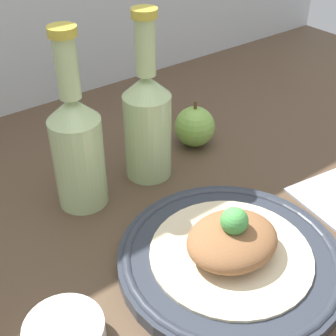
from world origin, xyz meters
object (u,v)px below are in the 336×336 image
at_px(plate, 230,258).
at_px(cider_bottle_right, 147,120).
at_px(plated_food, 232,242).
at_px(dipping_bowl, 65,335).
at_px(cider_bottle_left, 77,146).
at_px(apple, 195,127).

relative_size(plate, cider_bottle_right, 1.08).
bearing_deg(plated_food, cider_bottle_right, 81.36).
bearing_deg(plate, dipping_bowl, 174.19).
bearing_deg(cider_bottle_right, cider_bottle_left, 180.00).
bearing_deg(apple, dipping_bowl, -148.12).
distance_m(cider_bottle_left, cider_bottle_right, 0.12).
bearing_deg(plate, cider_bottle_left, 110.26).
relative_size(cider_bottle_right, dipping_bowl, 3.07).
relative_size(apple, dipping_bowl, 0.98).
distance_m(plate, apple, 0.30).
distance_m(apple, dipping_bowl, 0.44).
height_order(plate, cider_bottle_right, cider_bottle_right).
xyz_separation_m(plate, plated_food, (0.00, -0.00, 0.03)).
height_order(plate, cider_bottle_left, cider_bottle_left).
bearing_deg(plated_food, apple, 59.28).
bearing_deg(apple, cider_bottle_left, -174.46).
relative_size(plate, dipping_bowl, 3.31).
bearing_deg(cider_bottle_right, dipping_bowl, -140.87).
height_order(plated_food, apple, plated_food).
bearing_deg(cider_bottle_left, plated_food, -69.74).
bearing_deg(cider_bottle_left, apple, 5.54).
height_order(cider_bottle_right, dipping_bowl, cider_bottle_right).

